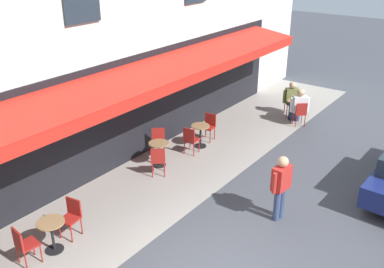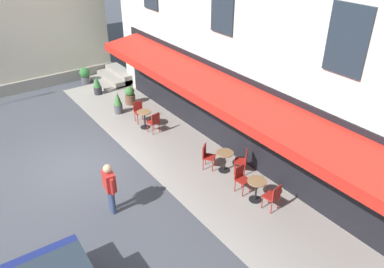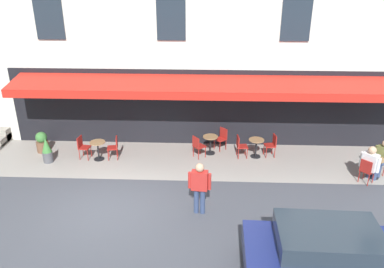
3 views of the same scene
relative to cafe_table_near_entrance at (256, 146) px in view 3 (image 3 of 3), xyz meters
name	(u,v)px [view 3 (image 3 of 3)]	position (x,y,z in m)	size (l,w,h in m)	color
ground_plane	(107,208)	(5.03, 3.79, -0.49)	(70.00, 70.00, 0.00)	#42444C
sidewalk_cafe_terrace	(211,160)	(1.78, 0.39, -0.49)	(20.50, 3.20, 0.01)	gray
cafe_table_near_entrance	(256,146)	(0.00, 0.00, 0.00)	(0.60, 0.60, 0.75)	black
cafe_chair_red_under_awning	(240,145)	(0.63, 0.07, 0.06)	(0.44, 0.44, 0.91)	maroon
cafe_chair_red_near_door	(272,144)	(-0.63, -0.09, 0.06)	(0.45, 0.45, 0.91)	maroon
cafe_table_mid_terrace	(375,165)	(-4.03, 1.47, 0.00)	(0.60, 0.60, 0.75)	black
cafe_chair_red_facing_street	(367,169)	(-3.56, 1.89, 0.06)	(0.57, 0.57, 0.91)	maroon
cafe_chair_red_corner_left	(384,159)	(-4.51, 1.05, 0.06)	(0.56, 0.56, 0.91)	maroon
cafe_table_streetside	(98,148)	(6.15, 0.49, 0.00)	(0.60, 0.60, 0.75)	black
cafe_chair_red_by_window	(114,146)	(5.53, 0.38, 0.06)	(0.46, 0.46, 0.91)	maroon
cafe_chair_red_corner_right	(83,146)	(6.78, 0.41, 0.06)	(0.45, 0.45, 0.91)	maroon
cafe_table_far_end	(210,142)	(1.80, -0.23, 0.00)	(0.60, 0.60, 0.75)	black
cafe_chair_red_kerbside	(198,145)	(2.29, 0.17, 0.06)	(0.56, 0.56, 0.91)	maroon
cafe_chair_red_back_row	(222,137)	(1.33, -0.65, 0.06)	(0.56, 0.56, 0.91)	maroon
seated_patron_in_olive	(382,156)	(-4.34, 1.20, 0.21)	(0.65, 0.64, 1.32)	navy
seated_companion_in_white	(371,163)	(-3.72, 1.75, 0.23)	(0.69, 0.68, 1.37)	navy
walking_pedestrian_in_red	(200,185)	(2.14, 3.87, 0.49)	(0.69, 0.33, 1.69)	navy
potted_plant_mid_terrace	(47,150)	(8.05, 0.78, 0.00)	(0.38, 0.38, 1.01)	#4C4C51
potted_plant_under_sign	(42,142)	(8.62, -0.12, -0.08)	(0.48, 0.48, 0.86)	brown
parked_car_navy	(333,251)	(-1.09, 6.33, 0.22)	(4.35, 1.93, 1.33)	navy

